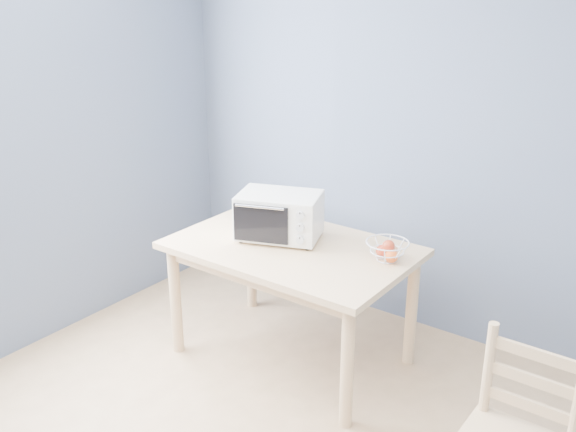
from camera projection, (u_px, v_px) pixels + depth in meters
The scene contains 4 objects.
room at pixel (185, 265), 2.21m from camera, with size 4.01×4.51×2.61m.
dining_table at pixel (292, 261), 3.80m from camera, with size 1.40×0.90×0.75m.
toaster_oven at pixel (276, 215), 3.82m from camera, with size 0.56×0.49×0.28m.
fruit_basket at pixel (388, 250), 3.55m from camera, with size 0.31×0.31×0.12m.
Camera 1 is at (1.47, -1.41, 2.23)m, focal length 40.00 mm.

